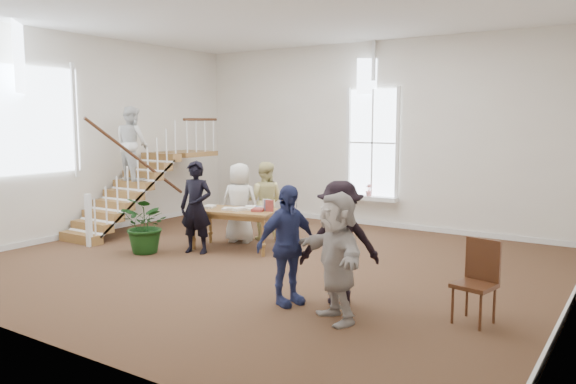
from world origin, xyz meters
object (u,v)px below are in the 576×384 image
Objects in this scene: elderly_woman at (240,203)px; woman_cluster_c at (337,257)px; library_table at (236,214)px; woman_cluster_b at (340,243)px; person_yellow at (265,201)px; side_chair at (478,276)px; floor_plant at (147,225)px; woman_cluster_a at (287,245)px; police_officer at (196,207)px.

woman_cluster_c is at bearing 124.89° from elderly_woman.
woman_cluster_b reaches higher than library_table.
person_yellow is 0.97× the size of woman_cluster_b.
person_yellow is 1.58× the size of side_chair.
person_yellow is 5.87m from side_chair.
person_yellow reaches higher than floor_plant.
side_chair is (5.55, -2.11, -0.24)m from elderly_woman.
library_table is 1.11× the size of elderly_woman.
woman_cluster_b reaches higher than woman_cluster_a.
floor_plant is at bearing -41.97° from woman_cluster_b.
woman_cluster_a is 1.52× the size of floor_plant.
elderly_woman reaches higher than woman_cluster_c.
police_officer is 1.61× the size of floor_plant.
police_officer is at bearing 35.48° from floor_plant.
police_officer reaches higher than woman_cluster_b.
side_chair is at bearing -2.66° from floor_plant.
woman_cluster_a is (3.20, -1.62, -0.05)m from police_officer.
woman_cluster_c is (3.70, -3.57, -0.01)m from person_yellow.
elderly_woman reaches higher than library_table.
woman_cluster_b is 1.63× the size of side_chair.
floor_plant is (-4.89, 1.26, -0.29)m from woman_cluster_c.
floor_plant is (-3.99, 1.06, -0.29)m from woman_cluster_a.
person_yellow is at bearing -138.56° from elderly_woman.
person_yellow is at bearing 172.60° from woman_cluster_c.
library_table is 1.74× the size of side_chair.
woman_cluster_c reaches higher than library_table.
woman_cluster_c reaches higher than side_chair.
police_officer reaches higher than library_table.
woman_cluster_a is 0.97× the size of woman_cluster_b.
woman_cluster_a is at bearing -14.87° from floor_plant.
side_chair is at bearing -23.06° from police_officer.
side_chair is at bearing -27.44° from library_table.
library_table is 1.67× the size of floor_plant.
person_yellow is (0.40, 1.75, -0.05)m from police_officer.
side_chair is at bearing 155.09° from woman_cluster_b.
police_officer is 1.03× the size of woman_cluster_b.
person_yellow is 4.48m from woman_cluster_b.
person_yellow reaches higher than library_table.
side_chair is (5.25, -2.61, -0.25)m from person_yellow.
person_yellow is at bearing 62.73° from police_officer.
person_yellow reaches higher than woman_cluster_c.
woman_cluster_c is at bearing -14.44° from floor_plant.
police_officer is at bearing 67.83° from elderly_woman.
woman_cluster_b is 4.64m from floor_plant.
woman_cluster_c is 1.84m from side_chair.
side_chair is at bearing -52.62° from woman_cluster_a.
library_table is 5.41m from side_chair.
woman_cluster_a is at bearing 2.46° from woman_cluster_b.
person_yellow is (-0.06, 1.09, 0.12)m from library_table.
side_chair is (1.55, 0.96, -0.24)m from woman_cluster_c.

